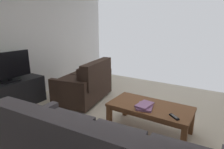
{
  "coord_description": "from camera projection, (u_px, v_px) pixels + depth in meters",
  "views": [
    {
      "loc": [
        -1.24,
        2.34,
        1.58
      ],
      "look_at": [
        0.08,
        0.28,
        0.92
      ],
      "focal_mm": 29.99,
      "sensor_mm": 36.0,
      "label": 1
    }
  ],
  "objects": [
    {
      "name": "tv_remote",
      "position": [
        174.0,
        117.0,
        2.4
      ],
      "size": [
        0.15,
        0.13,
        0.02
      ],
      "color": "black",
      "rests_on": "coffee_table"
    },
    {
      "name": "tv_stand",
      "position": [
        12.0,
        95.0,
        3.56
      ],
      "size": [
        0.44,
        1.22,
        0.54
      ],
      "color": "black",
      "rests_on": "ground"
    },
    {
      "name": "ground_plane",
      "position": [
        125.0,
        127.0,
        2.96
      ],
      "size": [
        4.92,
        5.19,
        0.01
      ],
      "primitive_type": "cube",
      "color": "beige"
    },
    {
      "name": "flat_tv",
      "position": [
        8.0,
        67.0,
        3.42
      ],
      "size": [
        0.21,
        0.85,
        0.56
      ],
      "color": "black",
      "rests_on": "tv_stand"
    },
    {
      "name": "wall_right",
      "position": [
        22.0,
        31.0,
        3.86
      ],
      "size": [
        0.12,
        5.19,
        2.87
      ],
      "primitive_type": "cube",
      "color": "silver",
      "rests_on": "ground"
    },
    {
      "name": "book_stack",
      "position": [
        145.0,
        106.0,
        2.68
      ],
      "size": [
        0.27,
        0.33,
        0.06
      ],
      "color": "#996699",
      "rests_on": "coffee_table"
    },
    {
      "name": "coffee_table",
      "position": [
        150.0,
        109.0,
        2.77
      ],
      "size": [
        1.19,
        0.6,
        0.42
      ],
      "color": "brown",
      "rests_on": "ground"
    },
    {
      "name": "loveseat_near",
      "position": [
        86.0,
        84.0,
        3.9
      ],
      "size": [
        0.99,
        1.35,
        0.87
      ],
      "color": "black",
      "rests_on": "ground"
    }
  ]
}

